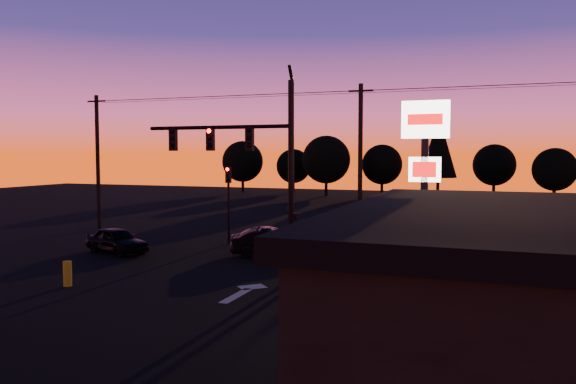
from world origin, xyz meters
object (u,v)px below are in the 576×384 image
Objects in this scene: pylon_sign at (425,160)px; bollard at (67,274)px; car_left at (117,240)px; car_mid at (273,242)px; traffic_signal_mast at (254,158)px; secondary_signal at (228,193)px.

bollard is at bearing -173.88° from pylon_sign.
pylon_sign is at bearing -89.62° from car_left.
pylon_sign is at bearing 6.12° from bollard.
bollard is 0.23× the size of car_mid.
pylon_sign is 1.60× the size of car_mid.
car_mid reaches higher than car_left.
car_left is 8.09m from car_mid.
pylon_sign is (7.10, -2.49, -0.02)m from traffic_signal_mast.
car_left is at bearing 112.61° from bollard.
secondary_signal is 4.47× the size of bollard.
secondary_signal is 0.64× the size of pylon_sign.
traffic_signal_mast is at bearing -56.81° from secondary_signal.
traffic_signal_mast reaches higher than car_left.
secondary_signal is at bearing 30.02° from car_mid.
car_left reaches higher than bollard.
secondary_signal is 11.72m from bollard.
bollard is 10.10m from car_mid.
car_left is (-8.94, 2.76, -4.28)m from traffic_signal_mast.
traffic_signal_mast is 8.81× the size of bollard.
car_mid is (3.79, -2.66, -2.16)m from secondary_signal.
pylon_sign is at bearing -156.64° from car_mid.
car_left is (-4.03, -4.73, -2.21)m from secondary_signal.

